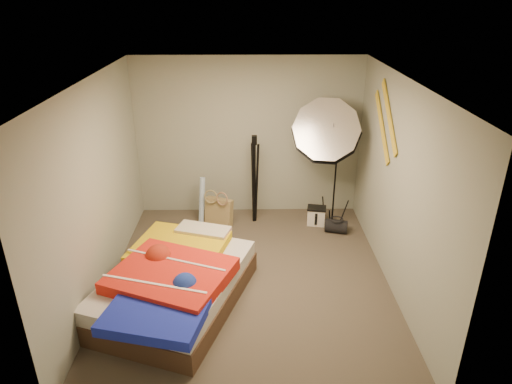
{
  "coord_description": "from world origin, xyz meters",
  "views": [
    {
      "loc": [
        0.01,
        -4.83,
        3.4
      ],
      "look_at": [
        0.1,
        0.6,
        0.95
      ],
      "focal_mm": 32.0,
      "sensor_mm": 36.0,
      "label": 1
    }
  ],
  "objects_px": {
    "tote_bag": "(219,212)",
    "photo_umbrella": "(326,132)",
    "wrapping_roll": "(202,200)",
    "duffel_bag": "(336,226)",
    "camera_tripod": "(254,174)",
    "camera_case": "(316,216)",
    "bed": "(175,283)"
  },
  "relations": [
    {
      "from": "wrapping_roll",
      "to": "camera_tripod",
      "type": "bearing_deg",
      "value": 0.55
    },
    {
      "from": "tote_bag",
      "to": "wrapping_roll",
      "type": "height_order",
      "value": "wrapping_roll"
    },
    {
      "from": "duffel_bag",
      "to": "camera_case",
      "type": "bearing_deg",
      "value": 151.25
    },
    {
      "from": "photo_umbrella",
      "to": "bed",
      "type": "bearing_deg",
      "value": -136.06
    },
    {
      "from": "tote_bag",
      "to": "wrapping_roll",
      "type": "distance_m",
      "value": 0.32
    },
    {
      "from": "duffel_bag",
      "to": "camera_tripod",
      "type": "bearing_deg",
      "value": 178.04
    },
    {
      "from": "duffel_bag",
      "to": "photo_umbrella",
      "type": "bearing_deg",
      "value": 146.11
    },
    {
      "from": "camera_case",
      "to": "camera_tripod",
      "type": "height_order",
      "value": "camera_tripod"
    },
    {
      "from": "tote_bag",
      "to": "photo_umbrella",
      "type": "xyz_separation_m",
      "value": [
        1.58,
        -0.05,
        1.29
      ]
    },
    {
      "from": "bed",
      "to": "camera_tripod",
      "type": "relative_size",
      "value": 1.69
    },
    {
      "from": "wrapping_roll",
      "to": "photo_umbrella",
      "type": "height_order",
      "value": "photo_umbrella"
    },
    {
      "from": "tote_bag",
      "to": "camera_case",
      "type": "xyz_separation_m",
      "value": [
        1.51,
        -0.02,
        -0.08
      ]
    },
    {
      "from": "tote_bag",
      "to": "photo_umbrella",
      "type": "distance_m",
      "value": 2.04
    },
    {
      "from": "tote_bag",
      "to": "camera_tripod",
      "type": "height_order",
      "value": "camera_tripod"
    },
    {
      "from": "duffel_bag",
      "to": "bed",
      "type": "relative_size",
      "value": 0.14
    },
    {
      "from": "tote_bag",
      "to": "camera_case",
      "type": "relative_size",
      "value": 1.61
    },
    {
      "from": "wrapping_roll",
      "to": "camera_case",
      "type": "height_order",
      "value": "wrapping_roll"
    },
    {
      "from": "wrapping_roll",
      "to": "photo_umbrella",
      "type": "bearing_deg",
      "value": -4.6
    },
    {
      "from": "wrapping_roll",
      "to": "camera_tripod",
      "type": "xyz_separation_m",
      "value": [
        0.82,
        0.01,
        0.44
      ]
    },
    {
      "from": "camera_case",
      "to": "duffel_bag",
      "type": "bearing_deg",
      "value": -34.43
    },
    {
      "from": "tote_bag",
      "to": "duffel_bag",
      "type": "distance_m",
      "value": 1.81
    },
    {
      "from": "camera_tripod",
      "to": "camera_case",
      "type": "bearing_deg",
      "value": -7.62
    },
    {
      "from": "wrapping_roll",
      "to": "camera_tripod",
      "type": "distance_m",
      "value": 0.93
    },
    {
      "from": "wrapping_roll",
      "to": "duffel_bag",
      "type": "relative_size",
      "value": 2.22
    },
    {
      "from": "tote_bag",
      "to": "photo_umbrella",
      "type": "height_order",
      "value": "photo_umbrella"
    },
    {
      "from": "wrapping_roll",
      "to": "duffel_bag",
      "type": "bearing_deg",
      "value": -10.61
    },
    {
      "from": "wrapping_roll",
      "to": "photo_umbrella",
      "type": "relative_size",
      "value": 0.35
    },
    {
      "from": "camera_tripod",
      "to": "wrapping_roll",
      "type": "bearing_deg",
      "value": -179.45
    },
    {
      "from": "bed",
      "to": "camera_tripod",
      "type": "xyz_separation_m",
      "value": [
        0.94,
        2.06,
        0.52
      ]
    },
    {
      "from": "tote_bag",
      "to": "camera_tripod",
      "type": "distance_m",
      "value": 0.82
    },
    {
      "from": "duffel_bag",
      "to": "photo_umbrella",
      "type": "distance_m",
      "value": 1.43
    },
    {
      "from": "camera_case",
      "to": "duffel_bag",
      "type": "relative_size",
      "value": 0.81
    }
  ]
}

